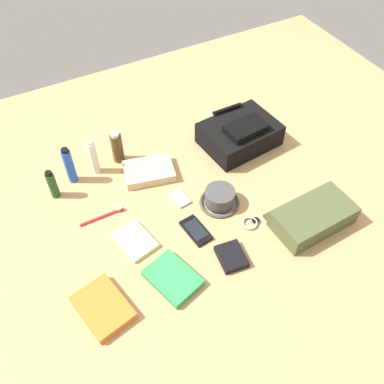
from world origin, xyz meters
name	(u,v)px	position (x,y,z in m)	size (l,w,h in m)	color
ground_plane	(192,201)	(0.00, 0.00, -0.01)	(2.64, 2.02, 0.02)	tan
backpack	(240,134)	(0.33, 0.19, 0.06)	(0.33, 0.26, 0.13)	black
toiletry_pouch	(312,216)	(0.34, -0.31, 0.04)	(0.30, 0.21, 0.08)	#47512D
bucket_hat	(220,198)	(0.08, -0.07, 0.03)	(0.16, 0.16, 0.07)	#434343
shampoo_bottle	(53,185)	(-0.47, 0.27, 0.06)	(0.03, 0.03, 0.13)	#19471E
deodorant_spray	(69,166)	(-0.38, 0.32, 0.08)	(0.04, 0.04, 0.17)	blue
toothpaste_tube	(94,157)	(-0.28, 0.32, 0.08)	(0.03, 0.03, 0.17)	white
cologne_bottle	(117,147)	(-0.17, 0.34, 0.07)	(0.05, 0.05, 0.15)	#473319
paperback_novel	(103,308)	(-0.47, -0.28, 0.01)	(0.17, 0.21, 0.03)	orange
travel_guidebook	(173,278)	(-0.23, -0.29, 0.01)	(0.18, 0.21, 0.03)	#2D934C
cell_phone	(196,230)	(-0.06, -0.15, 0.01)	(0.08, 0.14, 0.01)	black
media_player	(180,198)	(-0.04, 0.02, 0.01)	(0.06, 0.09, 0.01)	#B7B7BC
wristwatch	(251,223)	(0.14, -0.21, 0.01)	(0.07, 0.06, 0.01)	#99999E
toothbrush	(104,216)	(-0.34, 0.08, 0.01)	(0.17, 0.01, 0.02)	red
wallet	(231,257)	(-0.01, -0.31, 0.01)	(0.09, 0.11, 0.02)	black
notepad	(135,241)	(-0.28, -0.08, 0.01)	(0.11, 0.15, 0.02)	beige
folded_towel	(149,171)	(-0.09, 0.20, 0.02)	(0.20, 0.14, 0.04)	#C6B289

